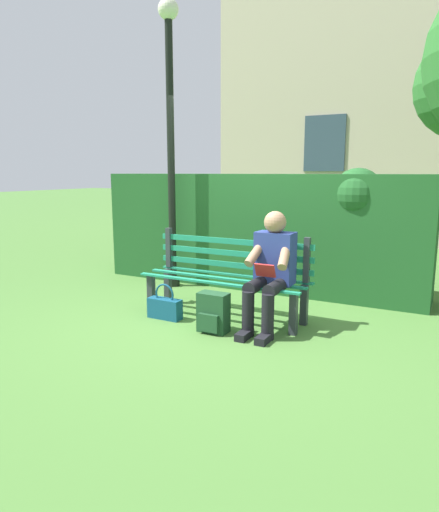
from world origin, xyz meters
TOP-DOWN VIEW (x-y plane):
  - ground at (0.00, 0.00)m, footprint 60.00×60.00m
  - park_bench at (0.00, -0.08)m, footprint 1.83×0.49m
  - person_seated at (-0.56, 0.10)m, footprint 0.44×0.73m
  - hedge_backdrop at (0.22, -1.43)m, footprint 4.42×0.74m
  - backpack at (-0.12, 0.45)m, footprint 0.30×0.24m
  - handbag at (0.54, 0.33)m, footprint 0.37×0.13m
  - lamp_post at (1.25, -0.91)m, footprint 0.26×0.26m

SIDE VIEW (x-z plane):
  - ground at x=0.00m, z-range 0.00..0.00m
  - handbag at x=0.54m, z-range -0.07..0.31m
  - backpack at x=-0.12m, z-range 0.00..0.39m
  - park_bench at x=0.00m, z-range 0.00..0.90m
  - person_seated at x=-0.56m, z-range 0.03..1.20m
  - hedge_backdrop at x=0.22m, z-range 0.00..1.59m
  - lamp_post at x=1.25m, z-range 0.39..4.04m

